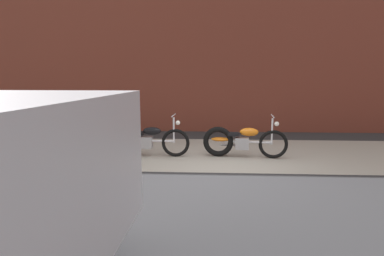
% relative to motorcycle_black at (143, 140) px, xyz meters
% --- Properties ---
extents(ground_plane, '(80.00, 80.00, 0.00)m').
position_rel_motorcycle_black_xyz_m(ground_plane, '(1.85, -1.31, -0.40)').
color(ground_plane, '#2D2D30').
extents(sidewalk_slab, '(36.00, 3.50, 0.01)m').
position_rel_motorcycle_black_xyz_m(sidewalk_slab, '(1.85, 0.44, -0.40)').
color(sidewalk_slab, '#9E998E').
rests_on(sidewalk_slab, ground).
extents(brick_building_wall, '(36.00, 0.50, 6.10)m').
position_rel_motorcycle_black_xyz_m(brick_building_wall, '(1.85, 3.89, 2.65)').
color(brick_building_wall, brown).
rests_on(brick_building_wall, ground).
extents(motorcycle_black, '(2.01, 0.58, 1.03)m').
position_rel_motorcycle_black_xyz_m(motorcycle_black, '(0.00, 0.00, 0.00)').
color(motorcycle_black, black).
rests_on(motorcycle_black, ground).
extents(motorcycle_orange, '(2.01, 0.59, 1.03)m').
position_rel_motorcycle_black_xyz_m(motorcycle_orange, '(2.33, 0.00, 0.00)').
color(motorcycle_orange, black).
rests_on(motorcycle_orange, ground).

